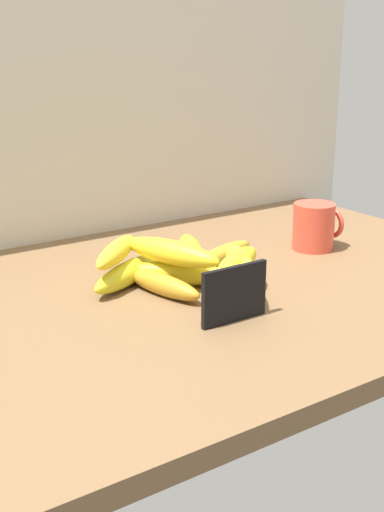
{
  "coord_description": "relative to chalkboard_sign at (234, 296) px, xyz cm",
  "views": [
    {
      "loc": [
        -63.55,
        -85.18,
        41.99
      ],
      "look_at": [
        -4.82,
        1.33,
        8.0
      ],
      "focal_mm": 47.07,
      "sensor_mm": 36.0,
      "label": 1
    }
  ],
  "objects": [
    {
      "name": "banana_6",
      "position": [
        -6.65,
        23.05,
        1.77
      ],
      "size": [
        14.33,
        13.45,
        3.39
      ],
      "primitive_type": "ellipsoid",
      "rotation": [
        0.0,
        0.0,
        0.74
      ],
      "color": "yellow",
      "rests_on": "banana_0"
    },
    {
      "name": "banana_8",
      "position": [
        0.17,
        17.03,
        2.09
      ],
      "size": [
        10.35,
        18.84,
        4.04
      ],
      "primitive_type": "ellipsoid",
      "rotation": [
        0.0,
        0.0,
        1.93
      ],
      "color": "yellow",
      "rests_on": "banana_1"
    },
    {
      "name": "banana_4",
      "position": [
        9.41,
        24.73,
        -1.75
      ],
      "size": [
        12.8,
        19.68,
        4.21
      ],
      "primitive_type": "ellipsoid",
      "rotation": [
        0.0,
        0.0,
        1.1
      ],
      "color": "#A9B427",
      "rests_on": "counter_top"
    },
    {
      "name": "back_wall",
      "position": [
        8.29,
        53.5,
        28.14
      ],
      "size": [
        130.0,
        2.0,
        70.0
      ],
      "primitive_type": "cube",
      "color": "beige",
      "rests_on": "ground"
    },
    {
      "name": "banana_0",
      "position": [
        -5.33,
        21.85,
        -1.89
      ],
      "size": [
        18.07,
        12.29,
        3.93
      ],
      "primitive_type": "ellipsoid",
      "rotation": [
        0.0,
        0.0,
        0.5
      ],
      "color": "gold",
      "rests_on": "counter_top"
    },
    {
      "name": "banana_1",
      "position": [
        1.45,
        17.24,
        -1.9
      ],
      "size": [
        16.01,
        15.22,
        3.92
      ],
      "primitive_type": "ellipsoid",
      "rotation": [
        0.0,
        0.0,
        2.4
      ],
      "color": "yellow",
      "rests_on": "counter_top"
    },
    {
      "name": "banana_2",
      "position": [
        -2.95,
        14.21,
        -2.15
      ],
      "size": [
        6.83,
        15.85,
        3.42
      ],
      "primitive_type": "ellipsoid",
      "rotation": [
        0.0,
        0.0,
        4.94
      ],
      "color": "#B88722",
      "rests_on": "counter_top"
    },
    {
      "name": "banana_7",
      "position": [
        5.6,
        6.68,
        1.88
      ],
      "size": [
        15.04,
        11.42,
        3.87
      ],
      "primitive_type": "ellipsoid",
      "rotation": [
        0.0,
        0.0,
        3.7
      ],
      "color": "yellow",
      "rests_on": "banana_5"
    },
    {
      "name": "banana_3",
      "position": [
        13.79,
        21.63,
        -2.19
      ],
      "size": [
        18.79,
        9.52,
        3.33
      ],
      "primitive_type": "ellipsoid",
      "rotation": [
        0.0,
        0.0,
        3.49
      ],
      "color": "gold",
      "rests_on": "counter_top"
    },
    {
      "name": "coffee_mug",
      "position": [
        34.42,
        19.24,
        0.64
      ],
      "size": [
        9.47,
        7.97,
        8.98
      ],
      "color": "#DE4936",
      "rests_on": "counter_top"
    },
    {
      "name": "banana_5",
      "position": [
        6.73,
        7.63,
        -1.96
      ],
      "size": [
        13.61,
        17.37,
        3.8
      ],
      "primitive_type": "ellipsoid",
      "rotation": [
        0.0,
        0.0,
        4.11
      ],
      "color": "#9FB436",
      "rests_on": "counter_top"
    },
    {
      "name": "banana_9",
      "position": [
        7.04,
        7.53,
        1.63
      ],
      "size": [
        10.32,
        16.83,
        3.37
      ],
      "primitive_type": "ellipsoid",
      "rotation": [
        0.0,
        0.0,
        4.27
      ],
      "color": "yellow",
      "rests_on": "banana_5"
    },
    {
      "name": "chalkboard_sign",
      "position": [
        0.0,
        0.0,
        0.0
      ],
      "size": [
        11.0,
        1.8,
        8.4
      ],
      "color": "black",
      "rests_on": "counter_top"
    },
    {
      "name": "counter_top",
      "position": [
        8.29,
        14.5,
        -5.36
      ],
      "size": [
        110.0,
        76.0,
        3.0
      ],
      "primitive_type": "cube",
      "color": "brown",
      "rests_on": "ground"
    }
  ]
}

